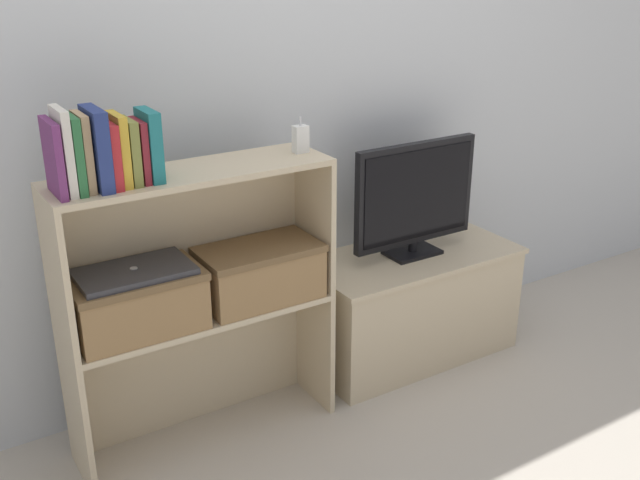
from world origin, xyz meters
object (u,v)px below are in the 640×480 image
(storage_basket_left, at_px, (137,300))
(book_tan, at_px, (83,152))
(book_teal, at_px, (150,145))
(storage_basket_right, at_px, (259,270))
(tv_stand, at_px, (410,304))
(book_ivory, at_px, (63,152))
(book_forest, at_px, (74,154))
(book_olive, at_px, (130,151))
(book_mustard, at_px, (119,150))
(book_maroon, at_px, (140,151))
(tv, at_px, (415,197))
(book_plum, at_px, (53,158))
(book_navy, at_px, (97,149))
(book_crimson, at_px, (110,154))
(baby_monitor, at_px, (301,139))
(laptop, at_px, (134,272))

(storage_basket_left, bearing_deg, book_tan, -172.56)
(book_teal, xyz_separation_m, storage_basket_right, (0.36, 0.01, -0.50))
(tv_stand, distance_m, book_ivory, 1.63)
(book_ivory, relative_size, book_forest, 1.10)
(book_teal, bearing_deg, book_olive, 180.00)
(book_mustard, xyz_separation_m, storage_basket_right, (0.45, 0.01, -0.50))
(book_tan, xyz_separation_m, book_maroon, (0.16, 0.00, -0.02))
(book_olive, bearing_deg, tv, 4.99)
(book_plum, bearing_deg, book_teal, 0.00)
(book_maroon, bearing_deg, book_olive, 180.00)
(book_navy, distance_m, book_crimson, 0.04)
(tv, xyz_separation_m, book_maroon, (-1.14, -0.10, 0.38))
(book_teal, bearing_deg, tv, 5.27)
(storage_basket_left, bearing_deg, book_forest, -174.01)
(book_ivory, distance_m, book_tan, 0.06)
(book_plum, distance_m, book_navy, 0.12)
(book_navy, distance_m, book_teal, 0.16)
(book_olive, bearing_deg, book_ivory, 180.00)
(book_forest, distance_m, book_maroon, 0.19)
(book_plum, relative_size, book_olive, 1.12)
(tv_stand, bearing_deg, book_tan, -175.45)
(book_teal, bearing_deg, book_tan, 180.00)
(tv_stand, xyz_separation_m, book_maroon, (-1.14, -0.10, 0.86))
(book_plum, height_order, storage_basket_left, book_plum)
(book_ivory, bearing_deg, storage_basket_left, 5.05)
(book_forest, bearing_deg, book_ivory, 180.00)
(book_forest, bearing_deg, baby_monitor, 2.25)
(book_plum, distance_m, book_teal, 0.28)
(book_forest, distance_m, book_tan, 0.03)
(tv, relative_size, laptop, 1.59)
(book_plum, relative_size, baby_monitor, 1.76)
(book_teal, bearing_deg, book_plum, 180.00)
(book_forest, distance_m, storage_basket_left, 0.52)
(book_mustard, bearing_deg, tv_stand, 4.94)
(book_tan, distance_m, book_navy, 0.04)
(book_ivory, distance_m, baby_monitor, 0.79)
(tv, xyz_separation_m, storage_basket_right, (-0.75, -0.09, -0.11))
(book_forest, xyz_separation_m, laptop, (0.14, 0.01, -0.40))
(tv, distance_m, book_forest, 1.39)
(storage_basket_left, bearing_deg, tv_stand, 4.27)
(tv_stand, relative_size, book_forest, 4.03)
(book_tan, relative_size, baby_monitor, 1.83)
(storage_basket_right, bearing_deg, book_navy, -178.34)
(tv, height_order, book_navy, book_navy)
(storage_basket_left, bearing_deg, book_maroon, -17.02)
(tv, bearing_deg, book_ivory, -175.70)
(book_teal, bearing_deg, book_mustard, 180.00)
(book_navy, bearing_deg, tv_stand, 4.69)
(laptop, bearing_deg, book_mustard, -128.42)
(book_tan, distance_m, storage_basket_left, 0.52)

